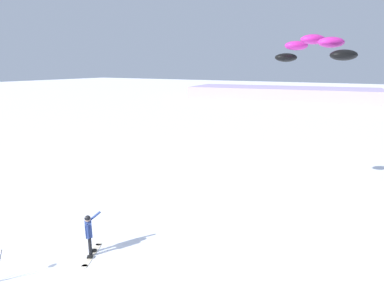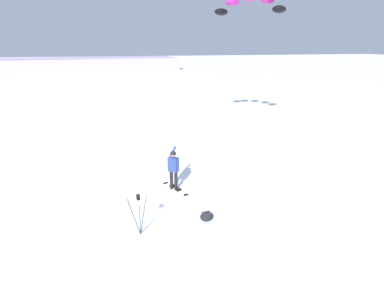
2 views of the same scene
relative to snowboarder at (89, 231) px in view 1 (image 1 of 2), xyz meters
The scene contains 5 objects.
ground_plane 1.30m from the snowboarder, 50.62° to the left, with size 300.00×300.00×0.00m, color white.
snowboarder is the anchor object (origin of this frame).
snowboard 1.05m from the snowboarder, behind, with size 0.93×1.66×0.10m.
traction_kite 12.64m from the snowboarder, 129.58° to the right, with size 4.32×3.95×1.19m.
distant_ridge 66.10m from the snowboarder, 82.81° to the right, with size 43.30×19.15×2.78m.
Camera 1 is at (-9.54, 7.03, 7.49)m, focal length 28.70 mm.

